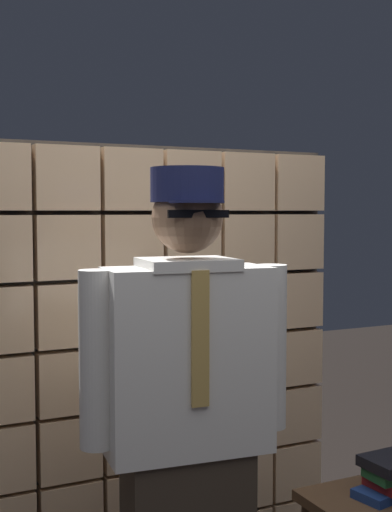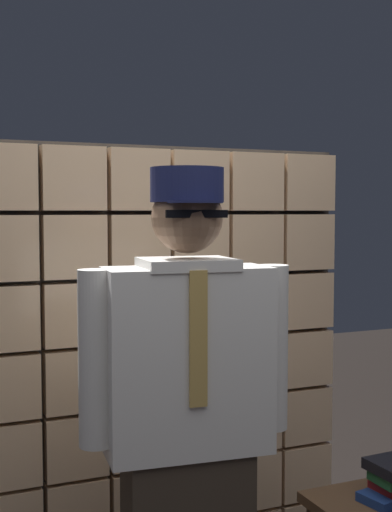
# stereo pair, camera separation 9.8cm
# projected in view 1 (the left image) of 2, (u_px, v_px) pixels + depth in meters

# --- Properties ---
(glass_block_wall) EXTENTS (1.92, 0.10, 1.92)m
(glass_block_wall) POSITION_uv_depth(u_px,v_px,m) (131.00, 374.00, 2.85)
(glass_block_wall) COLOR #E0B78C
(glass_block_wall) RESTS_ON ground
(standing_person) EXTENTS (0.71, 0.32, 1.76)m
(standing_person) POSITION_uv_depth(u_px,v_px,m) (188.00, 429.00, 2.20)
(standing_person) COLOR #382D23
(standing_person) RESTS_ON ground
(book_stack) EXTENTS (0.27, 0.21, 0.16)m
(book_stack) POSITION_uv_depth(u_px,v_px,m) (391.00, 476.00, 2.56)
(book_stack) COLOR navy
(book_stack) RESTS_ON side_table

